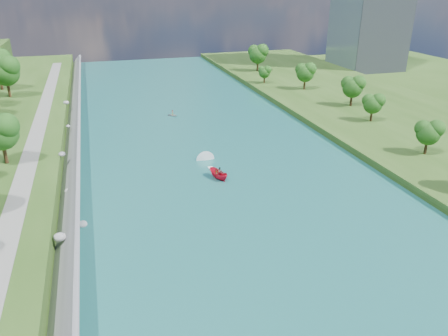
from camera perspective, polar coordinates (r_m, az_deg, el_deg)
name	(u,v)px	position (r m, az deg, el deg)	size (l,w,h in m)	color
ground	(246,207)	(67.38, 2.94, -5.11)	(260.00, 260.00, 0.00)	#2D5119
river_water	(212,160)	(84.63, -1.57, 1.11)	(55.00, 240.00, 0.10)	#175A54
berm_east	(426,132)	(107.61, 24.84, 4.23)	(44.00, 240.00, 1.50)	#2D5119
riprap_bank	(71,169)	(80.62, -19.37, -0.10)	(4.81, 236.00, 4.35)	slate
riverside_path	(29,161)	(81.77, -24.14, 0.80)	(3.00, 200.00, 0.10)	gray
trees_east	(359,102)	(106.39, 17.19, 8.27)	(16.43, 137.64, 11.19)	#204712
motorboat	(216,172)	(77.28, -1.04, -0.49)	(3.60, 19.18, 1.98)	red
raft	(173,115)	(112.95, -6.72, 6.93)	(3.14, 3.11, 1.50)	#9C9EA4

